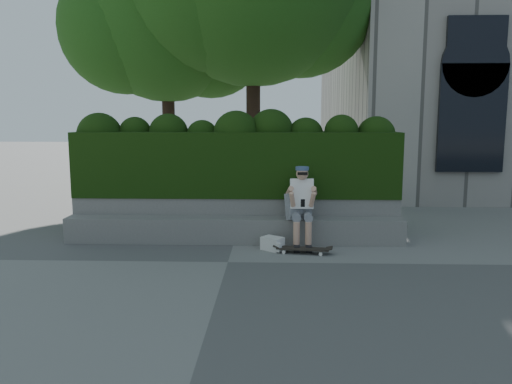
{
  "coord_description": "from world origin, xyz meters",
  "views": [
    {
      "loc": [
        0.69,
        -7.43,
        2.19
      ],
      "look_at": [
        0.4,
        1.0,
        0.95
      ],
      "focal_mm": 35.0,
      "sensor_mm": 36.0,
      "label": 1
    }
  ],
  "objects_px": {
    "person": "(302,203)",
    "skateboard": "(303,249)",
    "backpack_plaid": "(295,206)",
    "backpack_ground": "(272,244)"
  },
  "relations": [
    {
      "from": "skateboard",
      "to": "backpack_plaid",
      "type": "height_order",
      "value": "backpack_plaid"
    },
    {
      "from": "person",
      "to": "backpack_ground",
      "type": "bearing_deg",
      "value": -147.1
    },
    {
      "from": "person",
      "to": "backpack_plaid",
      "type": "distance_m",
      "value": 0.15
    },
    {
      "from": "person",
      "to": "backpack_ground",
      "type": "distance_m",
      "value": 0.88
    },
    {
      "from": "skateboard",
      "to": "backpack_plaid",
      "type": "distance_m",
      "value": 0.86
    },
    {
      "from": "skateboard",
      "to": "backpack_plaid",
      "type": "bearing_deg",
      "value": 109.62
    },
    {
      "from": "backpack_plaid",
      "to": "backpack_ground",
      "type": "bearing_deg",
      "value": -157.62
    },
    {
      "from": "backpack_ground",
      "to": "skateboard",
      "type": "bearing_deg",
      "value": 15.59
    },
    {
      "from": "person",
      "to": "skateboard",
      "type": "height_order",
      "value": "person"
    },
    {
      "from": "backpack_plaid",
      "to": "skateboard",
      "type": "bearing_deg",
      "value": -103.72
    }
  ]
}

